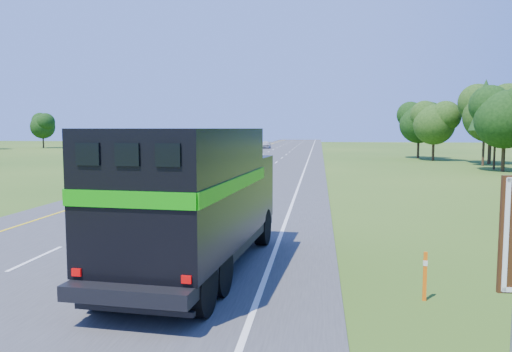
% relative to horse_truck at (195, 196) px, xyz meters
% --- Properties ---
extents(road, '(15.00, 260.00, 0.04)m').
position_rel_horse_truck_xyz_m(road, '(-3.50, 39.87, -2.18)').
color(road, '#38383A').
rests_on(road, ground).
extents(lane_markings, '(11.15, 260.00, 0.01)m').
position_rel_horse_truck_xyz_m(lane_markings, '(-3.50, 39.87, -2.16)').
color(lane_markings, yellow).
rests_on(lane_markings, road).
extents(horse_truck, '(3.54, 9.32, 4.04)m').
position_rel_horse_truck_xyz_m(horse_truck, '(0.00, 0.00, 0.00)').
color(horse_truck, black).
rests_on(horse_truck, road).
extents(white_suv, '(2.88, 5.80, 1.58)m').
position_rel_horse_truck_xyz_m(white_suv, '(-6.90, 42.19, -1.37)').
color(white_suv, white).
rests_on(white_suv, road).
extents(far_car, '(2.00, 4.62, 1.55)m').
position_rel_horse_truck_xyz_m(far_car, '(-7.42, 87.99, -1.39)').
color(far_car, '#B0AFB6').
rests_on(far_car, road).
extents(delineator, '(0.10, 0.05, 1.18)m').
position_rel_horse_truck_xyz_m(delineator, '(5.93, -1.48, -1.57)').
color(delineator, '#FD600D').
rests_on(delineator, ground).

